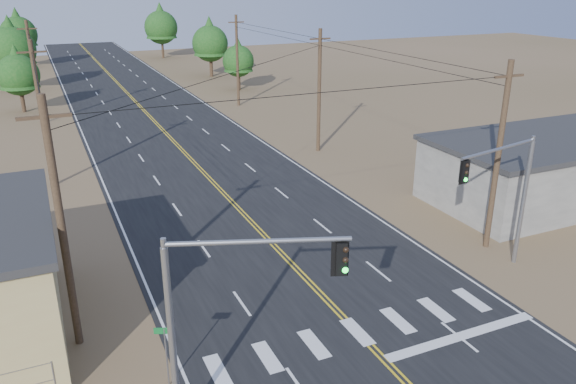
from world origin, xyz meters
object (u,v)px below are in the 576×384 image
signal_mast_left (222,305)px  signal_mast_right (508,186)px  street_sign (166,347)px  building_right (547,170)px

signal_mast_left → signal_mast_right: bearing=36.4°
signal_mast_right → street_sign: (-16.83, -1.69, -2.89)m
signal_mast_left → street_sign: size_ratio=2.83×
signal_mast_left → signal_mast_right: 16.22m
building_right → street_sign: bearing=-163.4°
building_right → signal_mast_left: bearing=-157.0°
building_right → signal_mast_right: size_ratio=2.24×
building_right → signal_mast_left: (-25.55, -10.83, 2.61)m
building_right → street_sign: building_right is taller
street_sign → building_right: bearing=39.0°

